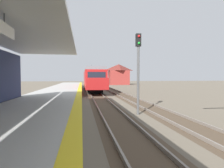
{
  "coord_description": "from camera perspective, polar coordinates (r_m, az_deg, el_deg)",
  "views": [
    {
      "loc": [
        -0.01,
        3.4,
        2.45
      ],
      "look_at": [
        1.45,
        12.42,
        2.1
      ],
      "focal_mm": 30.04,
      "sensor_mm": 36.0,
      "label": 1
    }
  ],
  "objects": [
    {
      "name": "approaching_train",
      "position": [
        32.86,
        -5.87,
        1.71
      ],
      "size": [
        2.93,
        19.6,
        4.76
      ],
      "color": "maroon",
      "rests_on": "ground"
    },
    {
      "name": "station_platform",
      "position": [
        13.0,
        -20.27,
        -6.79
      ],
      "size": [
        5.0,
        80.0,
        0.91
      ],
      "color": "#A8A8A3",
      "rests_on": "ground"
    },
    {
      "name": "distant_trackside_house",
      "position": [
        58.76,
        2.04,
        3.06
      ],
      "size": [
        6.6,
        5.28,
        6.4
      ],
      "color": "maroon",
      "rests_on": "ground"
    },
    {
      "name": "track_pair_middle",
      "position": [
        17.6,
        8.49,
        -5.67
      ],
      "size": [
        2.34,
        120.0,
        0.16
      ],
      "color": "#4C3D2D",
      "rests_on": "ground"
    },
    {
      "name": "track_pair_nearest_platform",
      "position": [
        16.88,
        -2.63,
        -5.98
      ],
      "size": [
        2.34,
        120.0,
        0.16
      ],
      "color": "#4C3D2D",
      "rests_on": "ground"
    },
    {
      "name": "rail_signal_post",
      "position": [
        12.19,
        7.99,
        5.67
      ],
      "size": [
        0.32,
        0.34,
        5.2
      ],
      "color": "#4C4C4C",
      "rests_on": "ground"
    }
  ]
}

